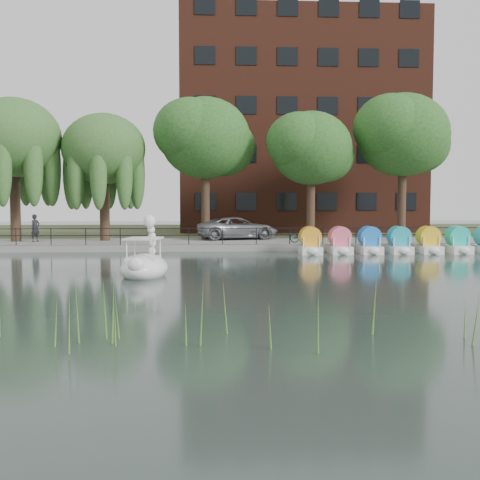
{
  "coord_description": "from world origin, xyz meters",
  "views": [
    {
      "loc": [
        -1.01,
        -22.21,
        3.14
      ],
      "look_at": [
        0.5,
        4.0,
        1.3
      ],
      "focal_mm": 45.0,
      "sensor_mm": 36.0,
      "label": 1
    }
  ],
  "objects": [
    {
      "name": "kerb",
      "position": [
        0.0,
        13.05,
        0.2
      ],
      "size": [
        40.0,
        0.25,
        0.4
      ],
      "primitive_type": "cube",
      "color": "gray",
      "rests_on": "ground_plane"
    },
    {
      "name": "swan_boat",
      "position": [
        -3.46,
        2.01,
        0.53
      ],
      "size": [
        2.23,
        3.12,
        2.44
      ],
      "rotation": [
        0.0,
        0.0,
        -0.16
      ],
      "color": "white",
      "rests_on": "ground_plane"
    },
    {
      "name": "pedal_boat_row",
      "position": [
        9.96,
        11.17,
        0.61
      ],
      "size": [
        11.35,
        1.7,
        1.4
      ],
      "color": "white",
      "rests_on": "ground_plane"
    },
    {
      "name": "willow_mid",
      "position": [
        -7.5,
        17.0,
        6.25
      ],
      "size": [
        5.32,
        5.32,
        8.15
      ],
      "color": "#473323",
      "rests_on": "promenade"
    },
    {
      "name": "land_strip",
      "position": [
        0.0,
        30.0,
        0.18
      ],
      "size": [
        60.0,
        22.0,
        0.36
      ],
      "primitive_type": "cube",
      "color": "#47512D",
      "rests_on": "ground_plane"
    },
    {
      "name": "railing",
      "position": [
        0.0,
        13.25,
        1.15
      ],
      "size": [
        32.0,
        0.05,
        1.0
      ],
      "color": "black",
      "rests_on": "promenade"
    },
    {
      "name": "broadleaf_center",
      "position": [
        -1.0,
        18.0,
        7.06
      ],
      "size": [
        6.0,
        6.0,
        9.25
      ],
      "color": "#473323",
      "rests_on": "promenade"
    },
    {
      "name": "pedestrian",
      "position": [
        -11.63,
        15.95,
        1.39
      ],
      "size": [
        0.81,
        0.86,
        1.98
      ],
      "primitive_type": "imported",
      "rotation": [
        0.0,
        0.0,
        0.94
      ],
      "color": "black",
      "rests_on": "promenade"
    },
    {
      "name": "broadleaf_right",
      "position": [
        6.0,
        17.5,
        6.39
      ],
      "size": [
        5.4,
        5.4,
        8.32
      ],
      "color": "#473323",
      "rests_on": "promenade"
    },
    {
      "name": "ground_plane",
      "position": [
        0.0,
        0.0,
        0.0
      ],
      "size": [
        120.0,
        120.0,
        0.0
      ],
      "primitive_type": "plane",
      "color": "#323D3A"
    },
    {
      "name": "apartment_building",
      "position": [
        7.0,
        29.97,
        9.36
      ],
      "size": [
        20.0,
        10.07,
        18.0
      ],
      "color": "#4C1E16",
      "rests_on": "land_strip"
    },
    {
      "name": "reed_bank",
      "position": [
        2.0,
        -9.5,
        0.6
      ],
      "size": [
        24.0,
        2.4,
        1.2
      ],
      "color": "#669938",
      "rests_on": "ground_plane"
    },
    {
      "name": "bicycle",
      "position": [
        5.03,
        14.49,
        0.9
      ],
      "size": [
        0.74,
        1.76,
        1.0
      ],
      "primitive_type": "imported",
      "rotation": [
        0.0,
        0.0,
        1.65
      ],
      "color": "gray",
      "rests_on": "promenade"
    },
    {
      "name": "promenade",
      "position": [
        0.0,
        16.0,
        0.2
      ],
      "size": [
        40.0,
        6.0,
        0.4
      ],
      "primitive_type": "cube",
      "color": "gray",
      "rests_on": "ground_plane"
    },
    {
      "name": "willow_left",
      "position": [
        -13.0,
        16.5,
        6.87
      ],
      "size": [
        5.88,
        5.88,
        9.01
      ],
      "color": "#473323",
      "rests_on": "promenade"
    },
    {
      "name": "broadleaf_far",
      "position": [
        12.5,
        18.5,
        7.4
      ],
      "size": [
        6.3,
        6.3,
        9.71
      ],
      "color": "#473323",
      "rests_on": "promenade"
    },
    {
      "name": "minivan",
      "position": [
        1.14,
        17.64,
        1.25
      ],
      "size": [
        4.08,
        6.57,
        1.7
      ],
      "primitive_type": "imported",
      "rotation": [
        0.0,
        0.0,
        1.79
      ],
      "color": "gray",
      "rests_on": "promenade"
    }
  ]
}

